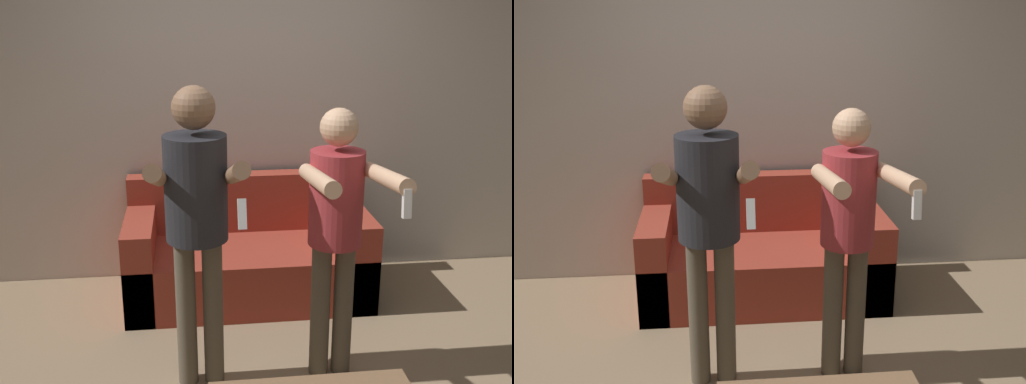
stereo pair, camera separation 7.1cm
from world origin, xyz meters
The scene contains 4 objects.
wall_back centered at (0.00, 1.71, 1.35)m, with size 6.40×0.06×2.70m.
couch centered at (-0.04, 1.27, 0.28)m, with size 1.71×0.82×0.84m.
person_standing_left centered at (-0.41, 0.20, 1.05)m, with size 0.45×0.78×1.67m.
person_standing_right centered at (0.33, 0.20, 0.95)m, with size 0.41×0.74×1.54m.
Camera 2 is at (-0.37, -2.72, 2.04)m, focal length 42.00 mm.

